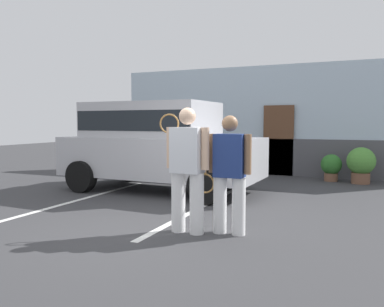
# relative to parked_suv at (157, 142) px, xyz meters

# --- Properties ---
(ground_plane) EXTENTS (40.00, 40.00, 0.00)m
(ground_plane) POSITION_rel_parked_suv_xyz_m (1.71, -2.96, -1.15)
(ground_plane) COLOR #38383A
(parking_stripe_0) EXTENTS (0.12, 4.40, 0.01)m
(parking_stripe_0) POSITION_rel_parked_suv_xyz_m (-0.92, -1.46, -1.14)
(parking_stripe_0) COLOR silver
(parking_stripe_0) RESTS_ON ground_plane
(parking_stripe_1) EXTENTS (0.12, 4.40, 0.01)m
(parking_stripe_1) POSITION_rel_parked_suv_xyz_m (1.64, -1.46, -1.14)
(parking_stripe_1) COLOR silver
(parking_stripe_1) RESTS_ON ground_plane
(house_frontage) EXTENTS (9.64, 0.40, 3.31)m
(house_frontage) POSITION_rel_parked_suv_xyz_m (1.72, 3.99, 0.41)
(house_frontage) COLOR silver
(house_frontage) RESTS_ON ground_plane
(parked_suv) EXTENTS (4.66, 2.28, 2.05)m
(parked_suv) POSITION_rel_parked_suv_xyz_m (0.00, 0.00, 0.00)
(parked_suv) COLOR #B7B7BC
(parked_suv) RESTS_ON ground_plane
(tennis_player_man) EXTENTS (0.80, 0.30, 1.80)m
(tennis_player_man) POSITION_rel_parked_suv_xyz_m (2.10, -2.94, -0.20)
(tennis_player_man) COLOR white
(tennis_player_man) RESTS_ON ground_plane
(tennis_player_woman) EXTENTS (0.89, 0.27, 1.69)m
(tennis_player_woman) POSITION_rel_parked_suv_xyz_m (2.67, -2.75, -0.27)
(tennis_player_woman) COLOR white
(tennis_player_woman) RESTS_ON ground_plane
(potted_plant_by_porch) EXTENTS (0.55, 0.55, 0.73)m
(potted_plant_by_porch) POSITION_rel_parked_suv_xyz_m (3.64, 3.16, -0.74)
(potted_plant_by_porch) COLOR brown
(potted_plant_by_porch) RESTS_ON ground_plane
(potted_plant_secondary) EXTENTS (0.72, 0.72, 0.95)m
(potted_plant_secondary) POSITION_rel_parked_suv_xyz_m (4.38, 3.02, -0.62)
(potted_plant_secondary) COLOR brown
(potted_plant_secondary) RESTS_ON ground_plane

